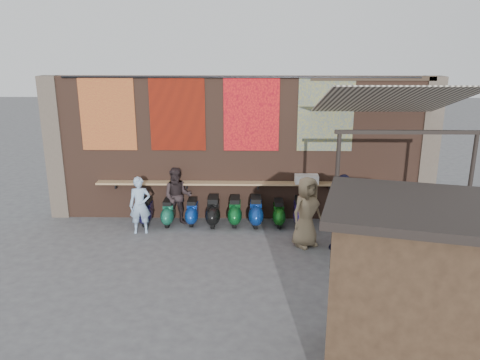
{
  "coord_description": "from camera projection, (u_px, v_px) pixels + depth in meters",
  "views": [
    {
      "loc": [
        0.24,
        -10.11,
        4.79
      ],
      "look_at": [
        0.02,
        1.2,
        1.52
      ],
      "focal_mm": 35.0,
      "sensor_mm": 36.0,
      "label": 1
    }
  ],
  "objects": [
    {
      "name": "scooter_stool_5",
      "position": [
        256.0,
        211.0,
        12.82
      ],
      "size": [
        0.38,
        0.84,
        0.8
      ],
      "primitive_type": null,
      "color": "navy",
      "rests_on": "ground"
    },
    {
      "name": "awning_ledger",
      "position": [
        373.0,
        78.0,
        12.27
      ],
      "size": [
        3.3,
        0.08,
        0.12
      ],
      "primitive_type": "cube",
      "color": "#33261C",
      "rests_on": "brick_wall"
    },
    {
      "name": "pier_right",
      "position": [
        427.0,
        150.0,
        12.98
      ],
      "size": [
        0.5,
        0.5,
        4.0
      ],
      "primitive_type": "cube",
      "color": "#4C4238",
      "rests_on": "ground"
    },
    {
      "name": "tapestry_orange",
      "position": [
        251.0,
        114.0,
        12.58
      ],
      "size": [
        1.5,
        0.02,
        2.0
      ],
      "primitive_type": "cube",
      "color": "red",
      "rests_on": "brick_wall"
    },
    {
      "name": "shopper_grey",
      "position": [
        423.0,
        226.0,
        10.56
      ],
      "size": [
        1.25,
        1.21,
        1.71
      ],
      "primitive_type": "imported",
      "rotation": [
        0.0,
        0.0,
        2.42
      ],
      "color": "#545559",
      "rests_on": "ground"
    },
    {
      "name": "diner_right",
      "position": [
        178.0,
        197.0,
        12.77
      ],
      "size": [
        0.82,
        0.66,
        1.62
      ],
      "primitive_type": "imported",
      "rotation": [
        0.0,
        0.0,
        0.06
      ],
      "color": "#292021",
      "rests_on": "ground"
    },
    {
      "name": "ground",
      "position": [
        238.0,
        256.0,
        11.04
      ],
      "size": [
        70.0,
        70.0,
        0.0
      ],
      "primitive_type": "plane",
      "color": "#474749",
      "rests_on": "ground"
    },
    {
      "name": "stall_roof",
      "position": [
        430.0,
        208.0,
        6.24
      ],
      "size": [
        3.16,
        2.71,
        0.12
      ],
      "primitive_type": "cube",
      "rotation": [
        0.0,
        0.0,
        -0.25
      ],
      "color": "black",
      "rests_on": "market_stall"
    },
    {
      "name": "hang_rail",
      "position": [
        240.0,
        77.0,
        12.31
      ],
      "size": [
        9.5,
        0.06,
        0.06
      ],
      "primitive_type": "cylinder",
      "rotation": [
        0.0,
        1.57,
        0.0
      ],
      "color": "black",
      "rests_on": "brick_wall"
    },
    {
      "name": "pier_left",
      "position": [
        56.0,
        148.0,
        13.18
      ],
      "size": [
        0.5,
        0.5,
        4.0
      ],
      "primitive_type": "cube",
      "color": "#4C4238",
      "rests_on": "ground"
    },
    {
      "name": "scooter_stool_6",
      "position": [
        279.0,
        213.0,
        12.84
      ],
      "size": [
        0.33,
        0.73,
        0.7
      ],
      "primitive_type": null,
      "color": "#105214",
      "rests_on": "ground"
    },
    {
      "name": "shelf_box",
      "position": [
        306.0,
        179.0,
        12.87
      ],
      "size": [
        0.64,
        0.32,
        0.23
      ],
      "primitive_type": "cube",
      "color": "white",
      "rests_on": "eating_counter"
    },
    {
      "name": "shopper_navy",
      "position": [
        343.0,
        213.0,
        11.14
      ],
      "size": [
        1.14,
        1.09,
        1.9
      ],
      "primitive_type": "imported",
      "rotation": [
        0.0,
        0.0,
        3.87
      ],
      "color": "black",
      "rests_on": "ground"
    },
    {
      "name": "stall_sign",
      "position": [
        418.0,
        236.0,
        7.33
      ],
      "size": [
        1.17,
        0.34,
        0.5
      ],
      "primitive_type": "cube",
      "rotation": [
        0.0,
        0.0,
        -0.25
      ],
      "color": "gold",
      "rests_on": "market_stall"
    },
    {
      "name": "tapestry_redgold",
      "position": [
        108.0,
        114.0,
        12.66
      ],
      "size": [
        1.5,
        0.02,
        2.0
      ],
      "primitive_type": "cube",
      "color": "maroon",
      "rests_on": "brick_wall"
    },
    {
      "name": "awning_post_right",
      "position": [
        467.0,
        203.0,
        9.94
      ],
      "size": [
        0.09,
        0.09,
        3.1
      ],
      "primitive_type": "cylinder",
      "color": "black",
      "rests_on": "ground"
    },
    {
      "name": "diner_left",
      "position": [
        140.0,
        205.0,
        12.22
      ],
      "size": [
        0.61,
        0.45,
        1.52
      ],
      "primitive_type": "imported",
      "rotation": [
        0.0,
        0.0,
        0.17
      ],
      "color": "#8EACCE",
      "rests_on": "ground"
    },
    {
      "name": "eating_counter",
      "position": [
        240.0,
        183.0,
        12.97
      ],
      "size": [
        8.0,
        0.32,
        0.05
      ],
      "primitive_type": "cube",
      "color": "#9E7A51",
      "rests_on": "brick_wall"
    },
    {
      "name": "scooter_stool_0",
      "position": [
        146.0,
        212.0,
        12.95
      ],
      "size": [
        0.33,
        0.73,
        0.7
      ],
      "primitive_type": null,
      "color": "#171246",
      "rests_on": "ground"
    },
    {
      "name": "scooter_stool_2",
      "position": [
        192.0,
        212.0,
        12.93
      ],
      "size": [
        0.33,
        0.73,
        0.69
      ],
      "primitive_type": null,
      "color": "navy",
      "rests_on": "ground"
    },
    {
      "name": "shopper_tan",
      "position": [
        307.0,
        212.0,
        11.37
      ],
      "size": [
        1.03,
        0.95,
        1.76
      ],
      "primitive_type": "imported",
      "rotation": [
        0.0,
        0.0,
        0.61
      ],
      "color": "#887456",
      "rests_on": "ground"
    },
    {
      "name": "stall_shelf",
      "position": [
        412.0,
        290.0,
        7.59
      ],
      "size": [
        1.98,
        0.6,
        0.06
      ],
      "primitive_type": "cube",
      "rotation": [
        0.0,
        0.0,
        -0.25
      ],
      "color": "#473321",
      "rests_on": "market_stall"
    },
    {
      "name": "scooter_stool_4",
      "position": [
        235.0,
        211.0,
        12.87
      ],
      "size": [
        0.36,
        0.81,
        0.77
      ],
      "primitive_type": null,
      "color": "#0B5020",
      "rests_on": "ground"
    },
    {
      "name": "tapestry_multi",
      "position": [
        326.0,
        114.0,
        12.55
      ],
      "size": [
        1.5,
        0.02,
        2.0
      ],
      "primitive_type": "cube",
      "color": "navy",
      "rests_on": "brick_wall"
    },
    {
      "name": "awning_post_left",
      "position": [
        335.0,
        203.0,
        9.99
      ],
      "size": [
        0.09,
        0.09,
        3.1
      ],
      "primitive_type": "cylinder",
      "color": "black",
      "rests_on": "ground"
    },
    {
      "name": "scooter_stool_7",
      "position": [
        300.0,
        212.0,
        12.8
      ],
      "size": [
        0.36,
        0.81,
        0.77
      ],
      "primitive_type": null,
      "color": "navy",
      "rests_on": "ground"
    },
    {
      "name": "scooter_stool_1",
      "position": [
        168.0,
        213.0,
        12.88
      ],
      "size": [
        0.33,
        0.74,
        0.7
      ],
      "primitive_type": null,
      "color": "#196449",
      "rests_on": "ground"
    },
    {
      "name": "market_stall",
      "position": [
        419.0,
        300.0,
        6.63
      ],
      "size": [
        2.81,
        2.37,
        2.63
      ],
      "primitive_type": "cube",
      "rotation": [
        0.0,
        0.0,
        -0.25
      ],
      "color": "black",
      "rests_on": "ground"
    },
    {
      "name": "awning_header",
      "position": [
        408.0,
        132.0,
        9.54
      ],
      "size": [
        3.0,
        0.08,
        0.08
      ],
      "primitive_type": "cube",
      "color": "black",
      "rests_on": "awning_post_left"
    },
    {
      "name": "scooter_stool_3",
      "position": [
        213.0,
        211.0,
        12.85
      ],
      "size": [
        0.37,
        0.83,
        0.79
      ],
      "primitive_type": null,
      "color": "black",
      "rests_on": "ground"
    },
    {
      "name": "tapestry_sun",
      "position": [
        177.0,
        114.0,
        12.62
      ],
      "size": [
        1.5,
        0.02,
        2.0
      ],
      "primitive_type": "cube",
      "color": "red",
      "rests_on": "brick_wall"
    },
    {
      "name": "awning_canvas",
      "position": [
        389.0,
        101.0,
        10.85
      ],
      "size": [
        3.2,
        3.28,
        0.97
      ],
      "primitive_type": "cube",
      "rotation": [
        -0.28,
        0.0,
        0.0
      ],
      "color": "beige",
      "rests_on": "brick_wall"
    },
    {
      "name": "brick_wall",
      "position": [
        240.0,
        149.0,
        13.08
      ],
      "size": [
        10.0,
        0.4,
        4.0
      ],
      "primitive_type": "cube",
      "color": "brown",
      "rests_on": "ground"
    }
  ]
}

